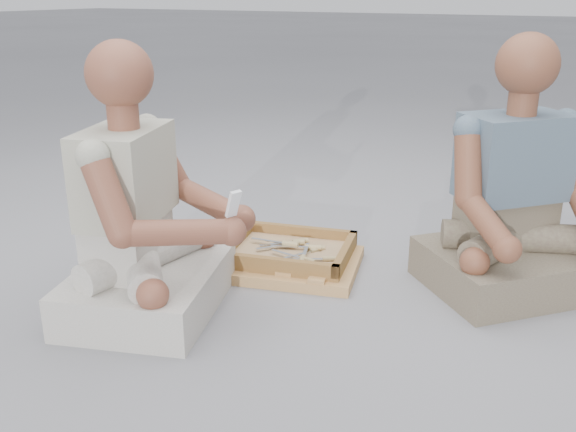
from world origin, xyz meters
The scene contains 23 objects.
ground centered at (0.00, 0.00, 0.00)m, with size 60.00×60.00×0.00m, color gray.
carved_panel centered at (-0.14, 0.30, 0.02)m, with size 0.67×0.45×0.04m, color #A87741.
tool_tray centered at (-0.11, 0.33, 0.07)m, with size 0.60×0.52×0.07m.
chisel_0 centered at (-0.12, 0.38, 0.08)m, with size 0.16×0.18×0.02m.
chisel_1 centered at (-0.13, 0.42, 0.08)m, with size 0.17×0.17×0.02m.
chisel_2 centered at (-0.14, 0.36, 0.09)m, with size 0.22×0.04×0.02m.
chisel_3 centered at (0.00, 0.25, 0.09)m, with size 0.09×0.21×0.02m.
chisel_4 centered at (0.07, 0.31, 0.08)m, with size 0.20×0.12×0.02m.
chisel_5 centered at (-0.04, 0.38, 0.08)m, with size 0.21×0.10×0.02m.
chisel_6 centered at (0.00, 0.25, 0.09)m, with size 0.22×0.05×0.02m.
chisel_7 centered at (-0.02, 0.38, 0.07)m, with size 0.12×0.20×0.02m.
wood_chip_0 centered at (-0.44, 0.43, 0.00)m, with size 0.02×0.01×0.00m, color tan.
wood_chip_1 centered at (-0.32, 0.49, 0.00)m, with size 0.02×0.01×0.00m, color tan.
wood_chip_2 centered at (-0.24, 0.56, 0.00)m, with size 0.02×0.01×0.00m, color tan.
wood_chip_3 centered at (-0.12, 0.64, 0.00)m, with size 0.02×0.01×0.00m, color tan.
wood_chip_4 centered at (-0.19, 0.13, 0.00)m, with size 0.02×0.01×0.00m, color tan.
wood_chip_5 centered at (-0.17, 0.17, 0.00)m, with size 0.02×0.01×0.00m, color tan.
wood_chip_6 centered at (-0.05, 0.59, 0.00)m, with size 0.02×0.01×0.00m, color tan.
wood_chip_7 centered at (-0.08, 0.38, 0.00)m, with size 0.02×0.01×0.00m, color tan.
wood_chip_8 centered at (-0.30, 0.12, 0.00)m, with size 0.02×0.01×0.00m, color tan.
craftsman centered at (-0.39, -0.26, 0.33)m, with size 0.73×0.75×0.98m.
companion centered at (0.75, 0.58, 0.33)m, with size 0.80×0.80×0.99m.
mobile_phone centered at (-0.02, -0.22, 0.46)m, with size 0.06×0.05×0.10m.
Camera 1 is at (1.10, -1.90, 1.13)m, focal length 40.00 mm.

